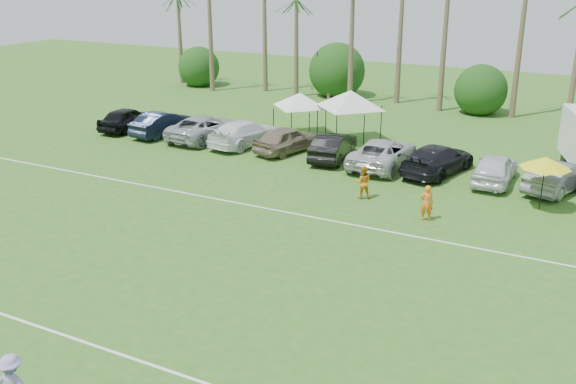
% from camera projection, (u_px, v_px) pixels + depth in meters
% --- Properties ---
extents(field_lines, '(80.00, 12.10, 0.01)m').
position_uv_depth(field_lines, '(156.00, 251.00, 24.76)').
color(field_lines, white).
rests_on(field_lines, ground).
extents(palm_tree_4, '(2.40, 2.40, 8.90)m').
position_uv_depth(palm_tree_4, '(355.00, 5.00, 49.08)').
color(palm_tree_4, brown).
rests_on(palm_tree_4, ground).
extents(bush_tree_0, '(4.00, 4.00, 4.00)m').
position_uv_depth(bush_tree_0, '(203.00, 65.00, 58.31)').
color(bush_tree_0, brown).
rests_on(bush_tree_0, ground).
extents(bush_tree_1, '(4.00, 4.00, 4.00)m').
position_uv_depth(bush_tree_1, '(334.00, 76.00, 52.69)').
color(bush_tree_1, brown).
rests_on(bush_tree_1, ground).
extents(bush_tree_2, '(4.00, 4.00, 4.00)m').
position_uv_depth(bush_tree_2, '(483.00, 88.00, 47.51)').
color(bush_tree_2, brown).
rests_on(bush_tree_2, ground).
extents(sideline_player_a, '(0.68, 0.57, 1.59)m').
position_uv_depth(sideline_player_a, '(427.00, 203.00, 27.55)').
color(sideline_player_a, orange).
rests_on(sideline_player_a, ground).
extents(sideline_player_b, '(0.95, 0.86, 1.59)m').
position_uv_depth(sideline_player_b, '(363.00, 182.00, 30.14)').
color(sideline_player_b, orange).
rests_on(sideline_player_b, ground).
extents(canopy_tent_left, '(3.93, 3.93, 3.18)m').
position_uv_depth(canopy_tent_left, '(300.00, 93.00, 40.82)').
color(canopy_tent_left, black).
rests_on(canopy_tent_left, ground).
extents(canopy_tent_right, '(4.64, 4.64, 3.76)m').
position_uv_depth(canopy_tent_right, '(351.00, 90.00, 38.97)').
color(canopy_tent_right, black).
rests_on(canopy_tent_right, ground).
extents(market_umbrella, '(2.23, 2.23, 2.49)m').
position_uv_depth(market_umbrella, '(546.00, 162.00, 28.24)').
color(market_umbrella, black).
rests_on(market_umbrella, ground).
extents(frisbee_player, '(1.19, 0.90, 1.64)m').
position_uv_depth(frisbee_player, '(13.00, 384.00, 15.63)').
color(frisbee_player, '#988DC8').
rests_on(frisbee_player, ground).
extents(parked_car_0, '(1.91, 4.56, 1.54)m').
position_uv_depth(parked_car_0, '(127.00, 119.00, 42.59)').
color(parked_car_0, black).
rests_on(parked_car_0, ground).
extents(parked_car_1, '(2.20, 4.85, 1.54)m').
position_uv_depth(parked_car_1, '(163.00, 123.00, 41.31)').
color(parked_car_1, black).
rests_on(parked_car_1, ground).
extents(parked_car_2, '(2.85, 5.68, 1.54)m').
position_uv_depth(parked_car_2, '(204.00, 128.00, 40.28)').
color(parked_car_2, '#A9ABB0').
rests_on(parked_car_2, ground).
extents(parked_car_3, '(3.08, 5.62, 1.54)m').
position_uv_depth(parked_car_3, '(245.00, 133.00, 39.00)').
color(parked_car_3, white).
rests_on(parked_car_3, ground).
extents(parked_car_4, '(2.97, 4.85, 1.54)m').
position_uv_depth(parked_car_4, '(287.00, 139.00, 37.59)').
color(parked_car_4, gray).
rests_on(parked_car_4, ground).
extents(parked_car_5, '(2.23, 4.85, 1.54)m').
position_uv_depth(parked_car_5, '(333.00, 146.00, 36.21)').
color(parked_car_5, black).
rests_on(parked_car_5, ground).
extents(parked_car_6, '(2.59, 5.57, 1.54)m').
position_uv_depth(parked_car_6, '(383.00, 153.00, 34.88)').
color(parked_car_6, silver).
rests_on(parked_car_6, ground).
extents(parked_car_7, '(3.28, 5.66, 1.54)m').
position_uv_depth(parked_car_7, '(438.00, 159.00, 33.75)').
color(parked_car_7, black).
rests_on(parked_car_7, ground).
extents(parked_car_8, '(1.86, 4.54, 1.54)m').
position_uv_depth(parked_car_8, '(495.00, 168.00, 32.28)').
color(parked_car_8, silver).
rests_on(parked_car_8, ground).
extents(parked_car_9, '(2.98, 4.96, 1.54)m').
position_uv_depth(parked_car_9, '(558.00, 176.00, 31.11)').
color(parked_car_9, slate).
rests_on(parked_car_9, ground).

